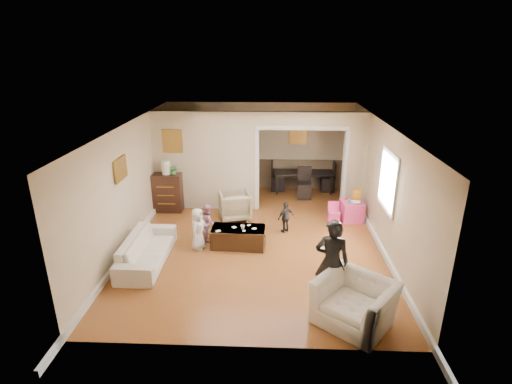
{
  "coord_description": "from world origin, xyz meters",
  "views": [
    {
      "loc": [
        0.35,
        -8.15,
        4.14
      ],
      "look_at": [
        0.0,
        0.2,
        1.05
      ],
      "focal_mm": 27.85,
      "sensor_mm": 36.0,
      "label": 1
    }
  ],
  "objects_px": {
    "child_kneel_a": "(198,229)",
    "cyan_cup": "(349,201)",
    "table_lamp": "(166,167)",
    "child_kneel_b": "(208,222)",
    "armchair_front": "(355,302)",
    "dining_table": "(303,181)",
    "child_toddler": "(286,217)",
    "coffee_cup": "(243,227)",
    "dresser": "(168,192)",
    "adult_person": "(332,262)",
    "play_table": "(351,211)",
    "coffee_table": "(238,237)",
    "armchair_back": "(235,205)",
    "sofa": "(147,249)"
  },
  "relations": [
    {
      "from": "armchair_back",
      "to": "adult_person",
      "type": "relative_size",
      "value": 0.5
    },
    {
      "from": "dresser",
      "to": "cyan_cup",
      "type": "distance_m",
      "value": 4.66
    },
    {
      "from": "child_toddler",
      "to": "armchair_back",
      "type": "bearing_deg",
      "value": -66.54
    },
    {
      "from": "cyan_cup",
      "to": "adult_person",
      "type": "xyz_separation_m",
      "value": [
        -0.89,
        -3.36,
        0.23
      ]
    },
    {
      "from": "dresser",
      "to": "child_kneel_a",
      "type": "distance_m",
      "value": 2.38
    },
    {
      "from": "play_table",
      "to": "child_kneel_a",
      "type": "distance_m",
      "value": 3.93
    },
    {
      "from": "armchair_back",
      "to": "table_lamp",
      "type": "relative_size",
      "value": 2.11
    },
    {
      "from": "armchair_front",
      "to": "dresser",
      "type": "relative_size",
      "value": 1.1
    },
    {
      "from": "play_table",
      "to": "child_kneel_a",
      "type": "height_order",
      "value": "child_kneel_a"
    },
    {
      "from": "dining_table",
      "to": "adult_person",
      "type": "xyz_separation_m",
      "value": [
        0.08,
        -5.59,
        0.46
      ]
    },
    {
      "from": "coffee_cup",
      "to": "child_kneel_b",
      "type": "height_order",
      "value": "child_kneel_b"
    },
    {
      "from": "adult_person",
      "to": "child_kneel_a",
      "type": "height_order",
      "value": "adult_person"
    },
    {
      "from": "child_toddler",
      "to": "armchair_front",
      "type": "bearing_deg",
      "value": 70.93
    },
    {
      "from": "coffee_cup",
      "to": "armchair_front",
      "type": "bearing_deg",
      "value": -51.38
    },
    {
      "from": "armchair_back",
      "to": "coffee_cup",
      "type": "relative_size",
      "value": 8.16
    },
    {
      "from": "cyan_cup",
      "to": "dining_table",
      "type": "distance_m",
      "value": 2.44
    },
    {
      "from": "child_kneel_a",
      "to": "cyan_cup",
      "type": "bearing_deg",
      "value": -51.61
    },
    {
      "from": "armchair_front",
      "to": "dining_table",
      "type": "xyz_separation_m",
      "value": [
        -0.39,
        6.12,
        -0.05
      ]
    },
    {
      "from": "sofa",
      "to": "dining_table",
      "type": "height_order",
      "value": "dining_table"
    },
    {
      "from": "cyan_cup",
      "to": "armchair_front",
      "type": "bearing_deg",
      "value": -98.5
    },
    {
      "from": "dresser",
      "to": "play_table",
      "type": "distance_m",
      "value": 4.76
    },
    {
      "from": "armchair_front",
      "to": "child_toddler",
      "type": "relative_size",
      "value": 1.49
    },
    {
      "from": "cyan_cup",
      "to": "child_kneel_b",
      "type": "bearing_deg",
      "value": -161.24
    },
    {
      "from": "table_lamp",
      "to": "dresser",
      "type": "bearing_deg",
      "value": 0.0
    },
    {
      "from": "adult_person",
      "to": "armchair_back",
      "type": "bearing_deg",
      "value": -52.66
    },
    {
      "from": "coffee_table",
      "to": "coffee_cup",
      "type": "bearing_deg",
      "value": -26.57
    },
    {
      "from": "play_table",
      "to": "child_toddler",
      "type": "relative_size",
      "value": 0.69
    },
    {
      "from": "armchair_back",
      "to": "armchair_front",
      "type": "xyz_separation_m",
      "value": [
        2.25,
        -3.97,
        0.02
      ]
    },
    {
      "from": "dresser",
      "to": "coffee_cup",
      "type": "xyz_separation_m",
      "value": [
        2.12,
        -1.97,
        -0.03
      ]
    },
    {
      "from": "adult_person",
      "to": "table_lamp",
      "type": "bearing_deg",
      "value": -38.01
    },
    {
      "from": "dresser",
      "to": "adult_person",
      "type": "height_order",
      "value": "adult_person"
    },
    {
      "from": "armchair_front",
      "to": "play_table",
      "type": "distance_m",
      "value": 4.01
    },
    {
      "from": "adult_person",
      "to": "child_kneel_b",
      "type": "height_order",
      "value": "adult_person"
    },
    {
      "from": "play_table",
      "to": "adult_person",
      "type": "bearing_deg",
      "value": -106.23
    },
    {
      "from": "coffee_cup",
      "to": "sofa",
      "type": "bearing_deg",
      "value": -159.57
    },
    {
      "from": "dining_table",
      "to": "armchair_back",
      "type": "bearing_deg",
      "value": -133.82
    },
    {
      "from": "child_kneel_b",
      "to": "child_toddler",
      "type": "bearing_deg",
      "value": -91.64
    },
    {
      "from": "sofa",
      "to": "armchair_back",
      "type": "bearing_deg",
      "value": -34.87
    },
    {
      "from": "dining_table",
      "to": "adult_person",
      "type": "distance_m",
      "value": 5.61
    },
    {
      "from": "table_lamp",
      "to": "child_kneel_b",
      "type": "bearing_deg",
      "value": -50.91
    },
    {
      "from": "child_kneel_b",
      "to": "play_table",
      "type": "bearing_deg",
      "value": -87.06
    },
    {
      "from": "table_lamp",
      "to": "coffee_table",
      "type": "xyz_separation_m",
      "value": [
        2.02,
        -1.92,
        -0.98
      ]
    },
    {
      "from": "armchair_front",
      "to": "cyan_cup",
      "type": "bearing_deg",
      "value": 120.38
    },
    {
      "from": "dining_table",
      "to": "child_toddler",
      "type": "distance_m",
      "value": 2.96
    },
    {
      "from": "armchair_back",
      "to": "play_table",
      "type": "relative_size",
      "value": 1.46
    },
    {
      "from": "table_lamp",
      "to": "armchair_back",
      "type": "bearing_deg",
      "value": -13.33
    },
    {
      "from": "coffee_cup",
      "to": "child_toddler",
      "type": "bearing_deg",
      "value": 40.1
    },
    {
      "from": "armchair_front",
      "to": "coffee_table",
      "type": "height_order",
      "value": "armchair_front"
    },
    {
      "from": "armchair_front",
      "to": "child_kneel_a",
      "type": "relative_size",
      "value": 1.21
    },
    {
      "from": "armchair_back",
      "to": "dresser",
      "type": "relative_size",
      "value": 0.75
    }
  ]
}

